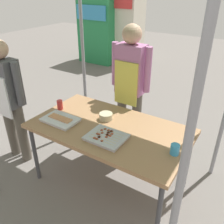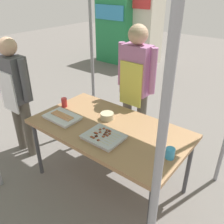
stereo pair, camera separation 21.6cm
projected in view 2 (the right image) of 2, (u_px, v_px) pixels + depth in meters
ground_plane at (109, 182)px, 2.80m from camera, size 18.00×18.00×0.00m
stall_table at (109, 131)px, 2.47m from camera, size 1.60×0.90×0.75m
tray_grilled_sausages at (62, 117)px, 2.58m from camera, size 0.37×0.26×0.05m
tray_meat_skewers at (104, 137)px, 2.26m from camera, size 0.36×0.29×0.04m
condiment_bowl at (107, 116)px, 2.57m from camera, size 0.14×0.14×0.07m
drink_cup_near_edge at (170, 153)px, 1.99m from camera, size 0.08×0.08×0.09m
drink_cup_by_wok at (64, 102)px, 2.81m from camera, size 0.06×0.06×0.11m
vendor_woman at (136, 82)px, 2.91m from camera, size 0.52×0.23×1.65m
customer_nearby at (16, 90)px, 2.90m from camera, size 0.52×0.22×1.52m
neighbor_stall_left at (118, 31)px, 6.69m from camera, size 1.01×0.78×1.69m
neighbor_stall_right at (142, 25)px, 6.49m from camera, size 0.94×0.73×2.04m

